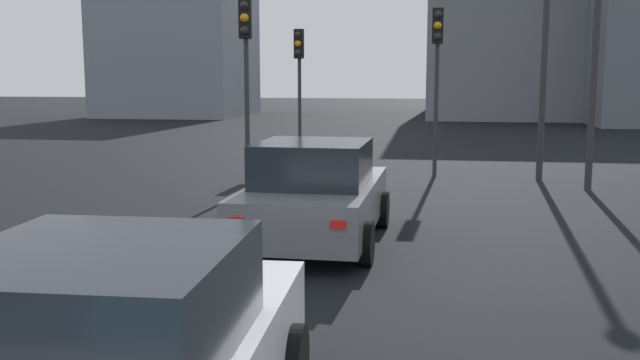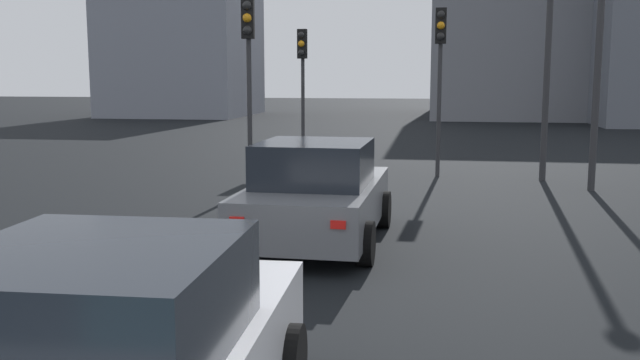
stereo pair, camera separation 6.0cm
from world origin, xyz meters
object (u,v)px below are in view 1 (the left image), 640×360
traffic_light_near_right (437,57)px  street_lamp_kerbside (546,21)px  car_grey_right_lead (315,195)px  traffic_light_near_left (299,66)px  traffic_light_far_left (246,54)px

traffic_light_near_right → street_lamp_kerbside: street_lamp_kerbside is taller
car_grey_right_lead → street_lamp_kerbside: bearing=-29.6°
car_grey_right_lead → traffic_light_near_right: 8.39m
traffic_light_near_right → street_lamp_kerbside: size_ratio=0.65×
traffic_light_near_left → traffic_light_far_left: traffic_light_far_left is taller
traffic_light_near_right → street_lamp_kerbside: bearing=85.7°
traffic_light_near_right → traffic_light_near_left: bearing=-126.2°
traffic_light_near_right → street_lamp_kerbside: 2.78m
car_grey_right_lead → street_lamp_kerbside: 9.39m
car_grey_right_lead → street_lamp_kerbside: street_lamp_kerbside is taller
car_grey_right_lead → street_lamp_kerbside: (7.56, -4.56, 3.19)m
traffic_light_far_left → traffic_light_near_left: bearing=173.3°
car_grey_right_lead → traffic_light_far_left: 5.84m
traffic_light_near_left → street_lamp_kerbside: street_lamp_kerbside is taller
street_lamp_kerbside → car_grey_right_lead: bearing=148.9°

